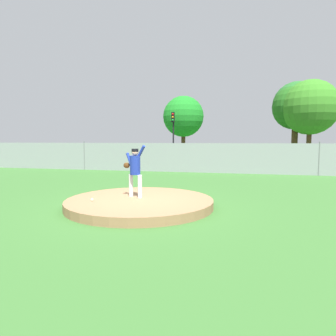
# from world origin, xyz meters

# --- Properties ---
(ground_plane) EXTENTS (80.00, 80.00, 0.00)m
(ground_plane) POSITION_xyz_m (0.00, 6.00, 0.00)
(ground_plane) COLOR #386B2D
(asphalt_strip) EXTENTS (44.00, 7.00, 0.01)m
(asphalt_strip) POSITION_xyz_m (0.00, 14.50, 0.00)
(asphalt_strip) COLOR #2B2B2D
(asphalt_strip) RESTS_ON ground_plane
(pitchers_mound) EXTENTS (4.45, 4.45, 0.25)m
(pitchers_mound) POSITION_xyz_m (0.00, 0.00, 0.13)
(pitchers_mound) COLOR #99704C
(pitchers_mound) RESTS_ON ground_plane
(pitcher_youth) EXTENTS (0.77, 0.32, 1.63)m
(pitcher_youth) POSITION_xyz_m (-0.22, 0.20, 1.18)
(pitcher_youth) COLOR silver
(pitcher_youth) RESTS_ON pitchers_mound
(baseball) EXTENTS (0.07, 0.07, 0.07)m
(baseball) POSITION_xyz_m (-1.26, -0.63, 0.29)
(baseball) COLOR white
(baseball) RESTS_ON pitchers_mound
(chainlink_fence) EXTENTS (36.97, 0.07, 1.94)m
(chainlink_fence) POSITION_xyz_m (-0.00, 10.00, 0.92)
(chainlink_fence) COLOR gray
(chainlink_fence) RESTS_ON ground_plane
(parked_car_teal) EXTENTS (2.08, 4.18, 1.70)m
(parked_car_teal) POSITION_xyz_m (-6.47, 14.04, 0.80)
(parked_car_teal) COLOR #146066
(parked_car_teal) RESTS_ON ground_plane
(parked_car_silver) EXTENTS (2.13, 4.14, 1.56)m
(parked_car_silver) POSITION_xyz_m (-9.09, 14.78, 0.75)
(parked_car_silver) COLOR #B7BABF
(parked_car_silver) RESTS_ON ground_plane
(parked_car_white) EXTENTS (1.77, 4.48, 1.54)m
(parked_car_white) POSITION_xyz_m (9.04, 14.02, 0.75)
(parked_car_white) COLOR silver
(parked_car_white) RESTS_ON ground_plane
(parked_car_charcoal) EXTENTS (1.92, 4.11, 1.63)m
(parked_car_charcoal) POSITION_xyz_m (4.01, 14.29, 0.77)
(parked_car_charcoal) COLOR #232328
(parked_car_charcoal) RESTS_ON ground_plane
(traffic_cone_orange) EXTENTS (0.40, 0.40, 0.55)m
(traffic_cone_orange) POSITION_xyz_m (-0.37, 14.54, 0.26)
(traffic_cone_orange) COLOR orange
(traffic_cone_orange) RESTS_ON asphalt_strip
(traffic_light_near) EXTENTS (0.28, 0.46, 4.57)m
(traffic_light_near) POSITION_xyz_m (-3.04, 18.60, 3.14)
(traffic_light_near) COLOR black
(traffic_light_near) RESTS_ON ground_plane
(tree_leaning_west) EXTENTS (4.42, 4.42, 6.79)m
(tree_leaning_west) POSITION_xyz_m (-3.03, 23.76, 4.56)
(tree_leaning_west) COLOR #4C331E
(tree_leaning_west) RESTS_ON ground_plane
(tree_slender_far) EXTENTS (4.52, 4.52, 7.62)m
(tree_slender_far) POSITION_xyz_m (8.39, 24.13, 5.32)
(tree_slender_far) COLOR #4C331E
(tree_slender_far) RESTS_ON ground_plane
(tree_bushy_near) EXTENTS (4.79, 4.79, 7.98)m
(tree_bushy_near) POSITION_xyz_m (8.60, 24.59, 5.56)
(tree_bushy_near) COLOR #4C331E
(tree_bushy_near) RESTS_ON ground_plane
(tree_broad_right) EXTENTS (5.27, 5.27, 7.81)m
(tree_broad_right) POSITION_xyz_m (9.55, 22.97, 5.16)
(tree_broad_right) COLOR #4C331E
(tree_broad_right) RESTS_ON ground_plane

